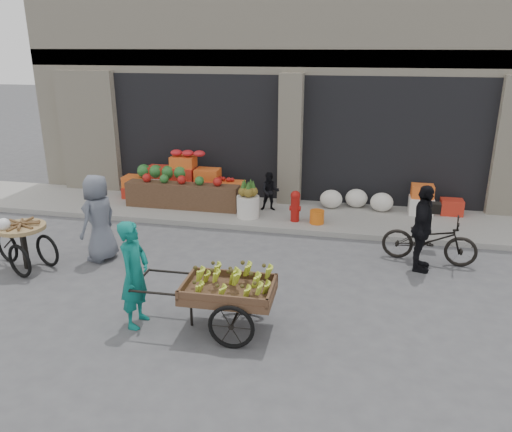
% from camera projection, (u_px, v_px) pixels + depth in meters
% --- Properties ---
extents(ground, '(80.00, 80.00, 0.00)m').
position_uv_depth(ground, '(243.00, 297.00, 8.13)').
color(ground, '#424244').
rests_on(ground, ground).
extents(sidewalk, '(18.00, 2.20, 0.12)m').
position_uv_depth(sidewalk, '(283.00, 215.00, 11.90)').
color(sidewalk, gray).
rests_on(sidewalk, ground).
extents(building, '(14.00, 6.45, 7.00)m').
position_uv_depth(building, '(307.00, 64.00, 14.46)').
color(building, beige).
rests_on(building, ground).
extents(fruit_display, '(3.10, 1.12, 1.24)m').
position_uv_depth(fruit_display, '(188.00, 181.00, 12.46)').
color(fruit_display, red).
rests_on(fruit_display, sidewalk).
extents(pineapple_bin, '(0.52, 0.52, 0.50)m').
position_uv_depth(pineapple_bin, '(248.00, 207.00, 11.49)').
color(pineapple_bin, silver).
rests_on(pineapple_bin, sidewalk).
extents(fire_hydrant, '(0.22, 0.22, 0.71)m').
position_uv_depth(fire_hydrant, '(295.00, 205.00, 11.18)').
color(fire_hydrant, '#A5140F').
rests_on(fire_hydrant, sidewalk).
extents(orange_bucket, '(0.32, 0.32, 0.30)m').
position_uv_depth(orange_bucket, '(317.00, 217.00, 11.11)').
color(orange_bucket, orange).
rests_on(orange_bucket, sidewalk).
extents(right_bay_goods, '(3.35, 0.60, 0.70)m').
position_uv_depth(right_bay_goods, '(397.00, 200.00, 11.82)').
color(right_bay_goods, silver).
rests_on(right_bay_goods, sidewalk).
extents(seated_person, '(0.51, 0.43, 0.93)m').
position_uv_depth(seated_person, '(270.00, 192.00, 11.89)').
color(seated_person, black).
rests_on(seated_person, sidewalk).
extents(banana_cart, '(2.21, 0.99, 0.91)m').
position_uv_depth(banana_cart, '(225.00, 288.00, 7.01)').
color(banana_cart, brown).
rests_on(banana_cart, ground).
extents(vendor_woman, '(0.40, 0.59, 1.60)m').
position_uv_depth(vendor_woman, '(135.00, 274.00, 7.11)').
color(vendor_woman, '#0E6C62').
rests_on(vendor_woman, ground).
extents(tricycle_cart, '(1.45, 1.07, 0.95)m').
position_uv_depth(tricycle_cart, '(23.00, 240.00, 9.01)').
color(tricycle_cart, '#9E7F51').
rests_on(tricycle_cart, ground).
extents(vendor_grey, '(0.70, 0.91, 1.66)m').
position_uv_depth(vendor_grey, '(99.00, 218.00, 9.33)').
color(vendor_grey, slate).
rests_on(vendor_grey, ground).
extents(bicycle, '(1.78, 0.84, 0.90)m').
position_uv_depth(bicycle, '(429.00, 239.00, 9.33)').
color(bicycle, black).
rests_on(bicycle, ground).
extents(cyclist, '(0.52, 0.98, 1.59)m').
position_uv_depth(cyclist, '(422.00, 229.00, 8.89)').
color(cyclist, black).
rests_on(cyclist, ground).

